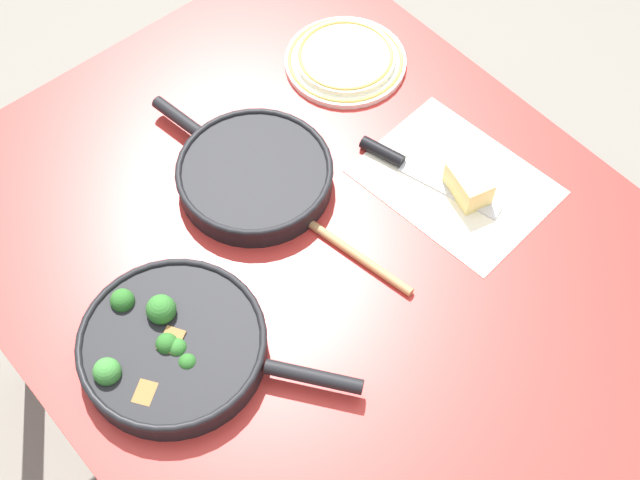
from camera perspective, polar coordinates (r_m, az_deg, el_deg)
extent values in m
plane|color=slate|center=(2.19, 0.00, -11.07)|extent=(14.00, 14.00, 0.00)
cube|color=#B72D28|center=(1.53, 0.00, -0.71)|extent=(1.26, 1.02, 0.03)
cylinder|color=#BCBCC1|center=(2.27, -0.86, 9.74)|extent=(0.05, 0.05, 0.73)
cylinder|color=black|center=(1.42, -9.27, -6.89)|extent=(0.29, 0.29, 0.04)
torus|color=black|center=(1.40, -9.38, -6.51)|extent=(0.30, 0.30, 0.01)
cylinder|color=black|center=(1.37, -0.40, -8.75)|extent=(0.14, 0.11, 0.02)
cylinder|color=#205218|center=(1.42, -9.57, -7.06)|extent=(0.01, 0.01, 0.02)
sphere|color=#286023|center=(1.40, -9.70, -6.67)|extent=(0.04, 0.04, 0.04)
cylinder|color=#205218|center=(1.46, -12.35, -4.28)|extent=(0.01, 0.01, 0.02)
sphere|color=#286023|center=(1.44, -12.53, -3.81)|extent=(0.04, 0.04, 0.04)
cylinder|color=#245B1C|center=(1.44, -9.96, -4.97)|extent=(0.02, 0.02, 0.03)
sphere|color=#2D6B28|center=(1.42, -10.13, -4.40)|extent=(0.05, 0.05, 0.05)
cylinder|color=#2C6823|center=(1.41, -13.25, -8.66)|extent=(0.02, 0.02, 0.02)
sphere|color=#387A33|center=(1.39, -13.47, -8.20)|extent=(0.04, 0.04, 0.04)
cylinder|color=#245B1C|center=(1.41, -9.03, -7.20)|extent=(0.01, 0.01, 0.02)
sphere|color=#2D6B28|center=(1.40, -9.14, -6.85)|extent=(0.03, 0.03, 0.03)
cylinder|color=#205218|center=(1.40, -8.37, -8.11)|extent=(0.01, 0.01, 0.02)
sphere|color=#286023|center=(1.39, -8.47, -7.79)|extent=(0.03, 0.03, 0.03)
cube|color=olive|center=(1.38, -11.04, -9.81)|extent=(0.05, 0.05, 0.03)
cube|color=olive|center=(1.41, -9.30, -6.77)|extent=(0.05, 0.05, 0.04)
cube|color=#9E703D|center=(1.43, -10.68, -5.80)|extent=(0.04, 0.04, 0.03)
cylinder|color=black|center=(1.58, -4.18, 4.07)|extent=(0.27, 0.27, 0.04)
torus|color=black|center=(1.56, -4.23, 4.53)|extent=(0.28, 0.28, 0.01)
cylinder|color=black|center=(1.67, -9.06, 7.76)|extent=(0.12, 0.04, 0.02)
cylinder|color=#E5CC60|center=(1.58, -4.17, 4.02)|extent=(0.22, 0.22, 0.02)
cylinder|color=#A87A4C|center=(1.51, 1.55, -0.43)|extent=(0.28, 0.06, 0.02)
ellipsoid|color=#A87A4C|center=(1.57, -3.14, 2.83)|extent=(0.07, 0.05, 0.02)
cube|color=silver|center=(1.61, 8.70, 3.71)|extent=(0.34, 0.27, 0.00)
cube|color=silver|center=(1.60, 8.28, 3.23)|extent=(0.20, 0.08, 0.01)
cylinder|color=black|center=(1.62, 4.01, 5.66)|extent=(0.09, 0.05, 0.02)
cube|color=#EFD67A|center=(1.58, 9.48, 3.53)|extent=(0.09, 0.07, 0.06)
cylinder|color=silver|center=(1.77, 1.64, 11.36)|extent=(0.24, 0.24, 0.01)
torus|color=gold|center=(1.77, 1.64, 11.49)|extent=(0.23, 0.23, 0.01)
cylinder|color=silver|center=(1.77, 1.65, 11.63)|extent=(0.20, 0.20, 0.01)
torus|color=gold|center=(1.76, 1.65, 11.77)|extent=(0.19, 0.19, 0.01)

